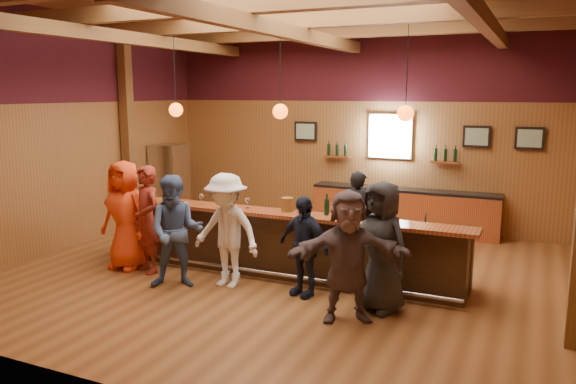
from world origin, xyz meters
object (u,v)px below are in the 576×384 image
(customer_brown, at_px, (348,256))
(bartender, at_px, (358,216))
(bottle_a, at_px, (327,206))
(back_bar_cabinet, at_px, (403,210))
(customer_navy, at_px, (303,246))
(bar_counter, at_px, (285,242))
(customer_white, at_px, (227,231))
(ice_bucket, at_px, (287,204))
(customer_dark, at_px, (381,247))
(customer_redvest, at_px, (147,220))
(customer_orange, at_px, (125,215))
(stainless_fridge, at_px, (170,182))
(customer_denim, at_px, (176,232))

(customer_brown, relative_size, bartender, 1.08)
(bartender, height_order, bottle_a, bartender)
(back_bar_cabinet, relative_size, customer_navy, 2.64)
(customer_brown, distance_m, bartender, 2.71)
(bartender, bearing_deg, customer_navy, 99.24)
(bar_counter, bearing_deg, customer_white, -118.01)
(back_bar_cabinet, height_order, ice_bucket, ice_bucket)
(bar_counter, height_order, customer_navy, customer_navy)
(customer_dark, bearing_deg, ice_bucket, 179.33)
(customer_redvest, distance_m, customer_navy, 2.82)
(customer_orange, bearing_deg, customer_navy, 5.08)
(customer_orange, distance_m, customer_brown, 4.21)
(ice_bucket, bearing_deg, back_bar_cabinet, 74.68)
(customer_white, bearing_deg, customer_brown, -7.19)
(ice_bucket, height_order, bottle_a, bottle_a)
(customer_orange, bearing_deg, customer_white, 2.01)
(bar_counter, bearing_deg, stainless_fridge, 149.24)
(back_bar_cabinet, xyz_separation_m, customer_brown, (0.41, -5.06, 0.41))
(customer_dark, height_order, bottle_a, customer_dark)
(stainless_fridge, relative_size, customer_brown, 1.02)
(stainless_fridge, bearing_deg, customer_denim, -52.80)
(customer_orange, height_order, bartender, customer_orange)
(back_bar_cabinet, xyz_separation_m, ice_bucket, (-1.04, -3.80, 0.74))
(back_bar_cabinet, height_order, customer_dark, customer_dark)
(ice_bucket, relative_size, bottle_a, 0.68)
(customer_denim, height_order, bartender, customer_denim)
(customer_redvest, xyz_separation_m, ice_bucket, (2.26, 0.71, 0.32))
(ice_bucket, bearing_deg, bartender, 60.72)
(customer_dark, bearing_deg, customer_brown, -98.29)
(customer_white, height_order, ice_bucket, customer_white)
(back_bar_cabinet, xyz_separation_m, bartender, (-0.28, -2.44, 0.34))
(bar_counter, height_order, customer_redvest, customer_redvest)
(back_bar_cabinet, relative_size, customer_white, 2.24)
(customer_denim, xyz_separation_m, customer_brown, (2.83, -0.15, 0.00))
(customer_dark, bearing_deg, customer_white, -156.89)
(customer_redvest, height_order, customer_denim, customer_redvest)
(customer_redvest, relative_size, customer_denim, 1.03)
(bottle_a, bearing_deg, customer_white, -147.88)
(customer_white, bearing_deg, ice_bucket, 54.52)
(customer_orange, xyz_separation_m, ice_bucket, (2.72, 0.70, 0.28))
(customer_orange, distance_m, customer_white, 2.04)
(bar_counter, distance_m, bottle_a, 1.09)
(back_bar_cabinet, distance_m, customer_brown, 5.10)
(ice_bucket, distance_m, bottle_a, 0.66)
(back_bar_cabinet, height_order, customer_white, customer_white)
(customer_navy, bearing_deg, ice_bucket, 147.83)
(customer_denim, bearing_deg, ice_bucket, 12.62)
(customer_denim, distance_m, customer_navy, 2.00)
(customer_redvest, bearing_deg, customer_denim, 1.68)
(customer_dark, xyz_separation_m, bartender, (-0.99, 2.12, -0.10))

